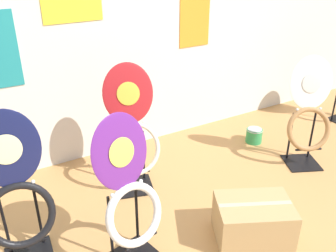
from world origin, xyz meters
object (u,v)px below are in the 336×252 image
at_px(toilet_seat_display_crimson_swirl, 131,131).
at_px(storage_box, 253,221).
at_px(toilet_seat_display_purple_note, 130,197).
at_px(toilet_seat_display_white_plain, 309,118).
at_px(paint_can, 254,135).
at_px(toilet_seat_display_navy_moon, 17,197).

height_order(toilet_seat_display_crimson_swirl, storage_box, toilet_seat_display_crimson_swirl).
bearing_deg(toilet_seat_display_purple_note, toilet_seat_display_white_plain, 8.00).
xyz_separation_m(toilet_seat_display_purple_note, paint_can, (1.65, 0.75, -0.38)).
xyz_separation_m(toilet_seat_display_crimson_swirl, paint_can, (1.32, 0.05, -0.41)).
relative_size(toilet_seat_display_white_plain, storage_box, 1.63).
xyz_separation_m(toilet_seat_display_navy_moon, toilet_seat_display_crimson_swirl, (0.89, 0.36, 0.03)).
relative_size(toilet_seat_display_navy_moon, toilet_seat_display_white_plain, 1.02).
bearing_deg(toilet_seat_display_white_plain, toilet_seat_display_purple_note, -172.00).
relative_size(toilet_seat_display_purple_note, storage_box, 1.64).
relative_size(toilet_seat_display_navy_moon, toilet_seat_display_crimson_swirl, 0.98).
height_order(toilet_seat_display_purple_note, paint_can, toilet_seat_display_purple_note).
xyz_separation_m(toilet_seat_display_purple_note, toilet_seat_display_white_plain, (1.76, 0.25, -0.02)).
distance_m(toilet_seat_display_purple_note, toilet_seat_display_white_plain, 1.77).
height_order(toilet_seat_display_navy_moon, toilet_seat_display_crimson_swirl, toilet_seat_display_crimson_swirl).
distance_m(toilet_seat_display_purple_note, paint_can, 1.85).
distance_m(toilet_seat_display_crimson_swirl, storage_box, 1.08).
bearing_deg(toilet_seat_display_white_plain, paint_can, 101.67).
xyz_separation_m(toilet_seat_display_white_plain, paint_can, (-0.10, 0.50, -0.36)).
distance_m(toilet_seat_display_purple_note, toilet_seat_display_crimson_swirl, 0.77).
relative_size(toilet_seat_display_navy_moon, storage_box, 1.67).
xyz_separation_m(toilet_seat_display_crimson_swirl, toilet_seat_display_white_plain, (1.42, -0.44, -0.05)).
distance_m(toilet_seat_display_navy_moon, storage_box, 1.46).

